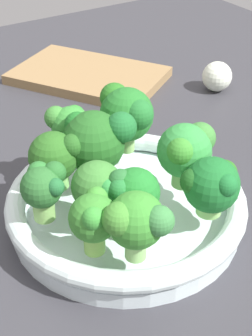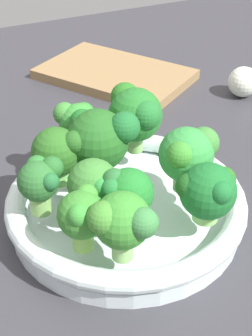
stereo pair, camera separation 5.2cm
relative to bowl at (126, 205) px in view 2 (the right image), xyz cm
name	(u,v)px [view 2 (the right image)]	position (x,y,z in cm)	size (l,w,h in cm)	color
ground_plane	(111,216)	(2.69, 0.67, -3.28)	(130.00, 130.00, 2.50)	#36363C
bowl	(126,205)	(0.00, 0.00, 0.00)	(25.83, 25.83, 3.99)	white
broccoli_floret_0	(79,122)	(8.96, 1.60, 6.23)	(4.79, 5.31, 6.55)	#82C357
broccoli_floret_1	(40,180)	(0.80, 8.83, 5.67)	(4.74, 4.78, 5.82)	#8BC363
broccoli_floret_2	(99,137)	(4.55, 1.03, 6.44)	(7.20, 7.48, 7.80)	#7BB257
broccoli_floret_3	(121,222)	(-8.76, 4.69, 6.30)	(5.79, 5.72, 6.84)	#94CD74
broccoli_floret_4	(126,194)	(-4.37, 2.07, 5.38)	(4.84, 5.18, 5.91)	#84B756
broccoli_floret_5	(208,191)	(-7.37, -5.12, 5.39)	(5.79, 6.17, 6.19)	#97D774
broccoli_floret_6	(60,151)	(4.77, 5.38, 5.76)	(5.29, 6.16, 6.41)	#84CE67
broccoli_floret_7	(82,215)	(-5.96, 7.17, 5.78)	(4.43, 4.43, 6.10)	#81BB4F
broccoli_floret_8	(135,113)	(6.85, -4.46, 6.90)	(7.79, 6.23, 7.91)	#89BC66
broccoli_floret_9	(97,186)	(-1.89, 4.04, 5.23)	(5.59, 5.40, 5.89)	#84B55F
broccoli_floret_10	(188,154)	(-2.29, -5.92, 6.33)	(5.74, 6.59, 7.19)	#94D374
cutting_board	(115,74)	(34.07, -14.24, -1.23)	(24.41, 15.52, 1.60)	#98754B
garlic_bulb	(243,82)	(19.43, -29.87, 0.37)	(4.81, 4.81, 4.81)	white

